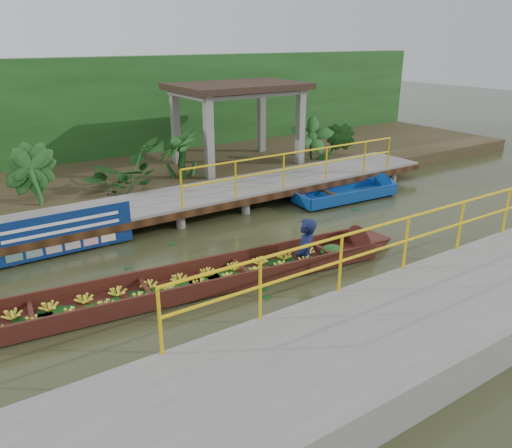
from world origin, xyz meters
TOP-DOWN VIEW (x-y plane):
  - ground at (0.00, 0.00)m, footprint 80.00×80.00m
  - land_strip at (0.00, 7.50)m, footprint 30.00×8.00m
  - far_dock at (0.02, 3.43)m, footprint 16.00×2.06m
  - near_dock at (1.00, -4.20)m, footprint 18.00×2.40m
  - pavilion at (3.00, 6.30)m, footprint 4.40×3.00m
  - foliage_backdrop at (0.00, 10.00)m, footprint 30.00×0.80m
  - vendor_boat at (-1.78, -0.56)m, footprint 9.98×2.12m
  - moored_blue_boat at (5.10, 2.01)m, footprint 3.89×1.24m
  - blue_banner at (-3.95, 2.48)m, footprint 3.11×0.04m
  - tropical_plants at (0.27, 5.30)m, footprint 14.05×1.05m

SIDE VIEW (x-z plane):
  - ground at x=0.00m, z-range 0.00..0.00m
  - moored_blue_boat at x=5.10m, z-range -0.29..0.62m
  - land_strip at x=0.00m, z-range 0.00..0.45m
  - vendor_boat at x=-1.78m, z-range -0.88..1.44m
  - near_dock at x=1.00m, z-range -0.56..1.16m
  - far_dock at x=0.02m, z-range -0.35..1.30m
  - blue_banner at x=-3.95m, z-range 0.07..1.04m
  - tropical_plants at x=0.27m, z-range 0.45..1.76m
  - foliage_backdrop at x=0.00m, z-range 0.00..4.00m
  - pavilion at x=3.00m, z-range 1.32..4.32m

